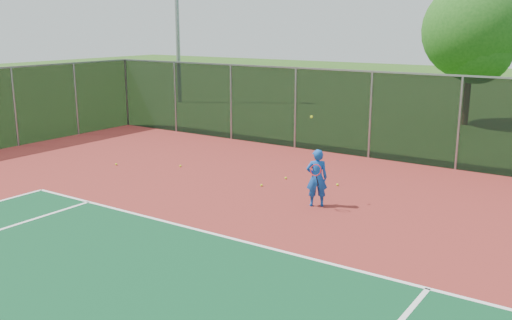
{
  "coord_description": "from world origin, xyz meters",
  "views": [
    {
      "loc": [
        4.68,
        -6.36,
        4.57
      ],
      "look_at": [
        -3.03,
        5.0,
        1.3
      ],
      "focal_mm": 40.0,
      "sensor_mm": 36.0,
      "label": 1
    }
  ],
  "objects": [
    {
      "name": "practice_ball_1",
      "position": [
        -4.07,
        6.82,
        0.06
      ],
      "size": [
        0.07,
        0.07,
        0.07
      ],
      "primitive_type": "sphere",
      "color": "#CAE71A",
      "rests_on": "court_apron"
    },
    {
      "name": "tennis_player",
      "position": [
        -1.91,
        6.1,
        0.77
      ],
      "size": [
        0.65,
        0.72,
        2.32
      ],
      "color": "#124DB0",
      "rests_on": "court_apron"
    },
    {
      "name": "court_apron",
      "position": [
        0.0,
        2.0,
        0.01
      ],
      "size": [
        30.0,
        20.0,
        0.02
      ],
      "primitive_type": "cube",
      "color": "maroon",
      "rests_on": "ground"
    },
    {
      "name": "practice_ball_4",
      "position": [
        -2.29,
        8.1,
        0.06
      ],
      "size": [
        0.07,
        0.07,
        0.07
      ],
      "primitive_type": "sphere",
      "color": "#CAE71A",
      "rests_on": "court_apron"
    },
    {
      "name": "tree_back_left",
      "position": [
        -1.94,
        20.88,
        4.12
      ],
      "size": [
        4.47,
        4.47,
        6.56
      ],
      "color": "#372614",
      "rests_on": "ground"
    },
    {
      "name": "practice_ball_5",
      "position": [
        -7.55,
        7.24,
        0.06
      ],
      "size": [
        0.07,
        0.07,
        0.07
      ],
      "primitive_type": "sphere",
      "color": "#CAE71A",
      "rests_on": "court_apron"
    },
    {
      "name": "practice_ball_0",
      "position": [
        -9.48,
        6.22,
        0.06
      ],
      "size": [
        0.07,
        0.07,
        0.07
      ],
      "primitive_type": "sphere",
      "color": "#CAE71A",
      "rests_on": "court_apron"
    },
    {
      "name": "fence_back",
      "position": [
        0.0,
        12.0,
        1.56
      ],
      "size": [
        30.0,
        0.06,
        3.03
      ],
      "color": "black",
      "rests_on": "court_apron"
    },
    {
      "name": "practice_ball_2",
      "position": [
        -3.91,
        7.9,
        0.06
      ],
      "size": [
        0.07,
        0.07,
        0.07
      ],
      "primitive_type": "sphere",
      "color": "#CAE71A",
      "rests_on": "court_apron"
    }
  ]
}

